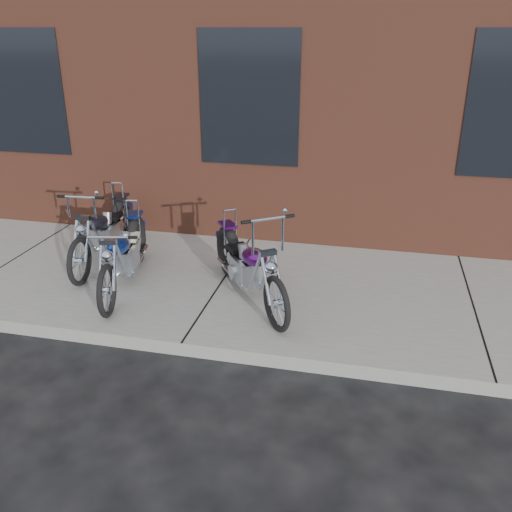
# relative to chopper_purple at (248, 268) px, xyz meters

# --- Properties ---
(ground) EXTENTS (120.00, 120.00, 0.00)m
(ground) POSITION_rel_chopper_purple_xyz_m (-0.43, -1.13, -0.53)
(ground) COLOR black
(ground) RESTS_ON ground
(sidewalk) EXTENTS (22.00, 3.00, 0.15)m
(sidewalk) POSITION_rel_chopper_purple_xyz_m (-0.43, 0.37, -0.45)
(sidewalk) COLOR gray
(sidewalk) RESTS_ON ground
(chopper_purple) EXTENTS (1.29, 1.76, 1.18)m
(chopper_purple) POSITION_rel_chopper_purple_xyz_m (0.00, 0.00, 0.00)
(chopper_purple) COLOR black
(chopper_purple) RESTS_ON sidewalk
(chopper_blue) EXTENTS (0.62, 2.06, 0.90)m
(chopper_blue) POSITION_rel_chopper_purple_xyz_m (-1.56, 0.02, -0.00)
(chopper_blue) COLOR black
(chopper_blue) RESTS_ON sidewalk
(chopper_third) EXTENTS (0.52, 2.11, 1.07)m
(chopper_third) POSITION_rel_chopper_purple_xyz_m (-2.17, 0.69, 0.00)
(chopper_third) COLOR black
(chopper_third) RESTS_ON sidewalk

